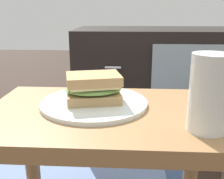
{
  "coord_description": "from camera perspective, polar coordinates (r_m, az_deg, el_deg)",
  "views": [
    {
      "loc": [
        0.05,
        -0.58,
        0.68
      ],
      "look_at": [
        0.01,
        0.0,
        0.51
      ],
      "focal_mm": 42.99,
      "sensor_mm": 36.0,
      "label": 1
    }
  ],
  "objects": [
    {
      "name": "tv_cabinet",
      "position": [
        1.59,
        10.26,
        2.12
      ],
      "size": [
        0.96,
        0.46,
        0.58
      ],
      "color": "black",
      "rests_on": "ground"
    },
    {
      "name": "side_table",
      "position": [
        0.66,
        -1.23,
        -11.79
      ],
      "size": [
        0.56,
        0.36,
        0.46
      ],
      "color": "olive",
      "rests_on": "ground"
    },
    {
      "name": "plate",
      "position": [
        0.65,
        -3.87,
        -2.83
      ],
      "size": [
        0.26,
        0.26,
        0.01
      ],
      "primitive_type": "cylinder",
      "color": "silver",
      "rests_on": "side_table"
    },
    {
      "name": "beer_glass",
      "position": [
        0.53,
        19.93,
        -1.03
      ],
      "size": [
        0.07,
        0.07,
        0.15
      ],
      "color": "silver",
      "rests_on": "side_table"
    },
    {
      "name": "sandwich_front",
      "position": [
        0.64,
        -3.93,
        0.35
      ],
      "size": [
        0.15,
        0.12,
        0.07
      ],
      "color": "tan",
      "rests_on": "plate"
    }
  ]
}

